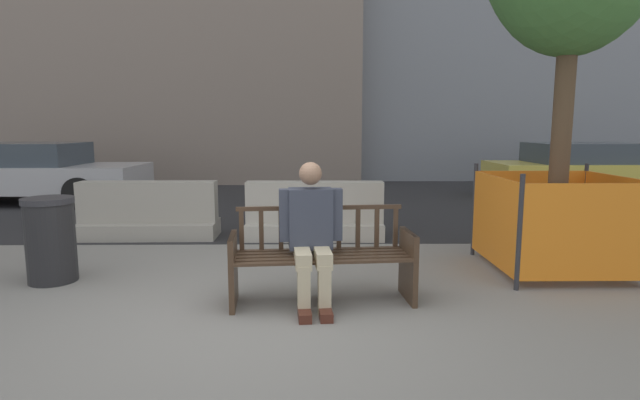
{
  "coord_description": "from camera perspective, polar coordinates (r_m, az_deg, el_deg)",
  "views": [
    {
      "loc": [
        0.57,
        -4.13,
        1.63
      ],
      "look_at": [
        0.65,
        1.87,
        0.75
      ],
      "focal_mm": 28.0,
      "sensor_mm": 36.0,
      "label": 1
    }
  ],
  "objects": [
    {
      "name": "seated_person",
      "position": [
        4.56,
        -1.0,
        -3.57
      ],
      "size": [
        0.59,
        0.75,
        1.31
      ],
      "color": "#383D4C",
      "rests_on": "ground"
    },
    {
      "name": "jersey_barrier_centre",
      "position": [
        7.34,
        -0.62,
        -1.76
      ],
      "size": [
        2.01,
        0.72,
        0.84
      ],
      "color": "#ADA89E",
      "rests_on": "ground"
    },
    {
      "name": "car_taxi_near",
      "position": [
        13.01,
        28.18,
        3.06
      ],
      "size": [
        4.43,
        1.86,
        1.27
      ],
      "color": "#DBC64C",
      "rests_on": "ground"
    },
    {
      "name": "street_bench",
      "position": [
        4.69,
        0.22,
        -6.91
      ],
      "size": [
        1.73,
        0.66,
        0.88
      ],
      "color": "#473323",
      "rests_on": "ground"
    },
    {
      "name": "construction_fence",
      "position": [
        6.26,
        25.32,
        -2.05
      ],
      "size": [
        1.45,
        1.45,
        1.18
      ],
      "color": "#2D2D33",
      "rests_on": "ground"
    },
    {
      "name": "car_sedan_mid",
      "position": [
        12.47,
        -30.49,
        2.77
      ],
      "size": [
        4.78,
        2.0,
        1.29
      ],
      "color": "#B7B7BC",
      "rests_on": "ground"
    },
    {
      "name": "street_asphalt",
      "position": [
        12.94,
        -3.3,
        1.13
      ],
      "size": [
        120.0,
        12.0,
        0.01
      ],
      "primitive_type": "cube",
      "color": "#28282B",
      "rests_on": "ground"
    },
    {
      "name": "ground_plane",
      "position": [
        4.48,
        -8.22,
        -13.11
      ],
      "size": [
        200.0,
        200.0,
        0.0
      ],
      "primitive_type": "plane",
      "color": "gray"
    },
    {
      "name": "jersey_barrier_left",
      "position": [
        7.79,
        -18.98,
        -1.63
      ],
      "size": [
        2.01,
        0.71,
        0.84
      ],
      "color": "#9E998E",
      "rests_on": "ground"
    },
    {
      "name": "trash_bin",
      "position": [
        5.99,
        -28.42,
        -4.01
      ],
      "size": [
        0.51,
        0.51,
        0.9
      ],
      "color": "#232326",
      "rests_on": "ground"
    }
  ]
}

